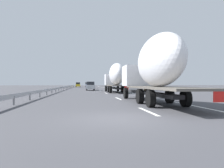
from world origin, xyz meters
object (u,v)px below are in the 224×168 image
Objects in this scene: car_yellow_coupe at (78,85)px; car_silver_hatch at (90,86)px; car_white_van at (87,84)px; truck_trailing at (154,67)px; car_blue_sedan at (89,85)px; road_sign at (113,81)px; truck_lead at (116,76)px.

car_yellow_coupe reaches higher than car_silver_hatch.
truck_trailing is at bearing -177.50° from car_white_van.
car_white_van is 33.74m from car_blue_sedan.
car_white_van is at bearing 0.17° from car_blue_sedan.
car_white_van is at bearing 2.50° from truck_trailing.
car_silver_hatch is at bearing 155.21° from road_sign.
car_silver_hatch is (-54.30, 0.07, -0.07)m from car_white_van.
car_yellow_coupe is 25.82m from road_sign.
truck_lead reaches higher than car_yellow_coupe.
car_silver_hatch is at bearing 179.53° from car_blue_sedan.
car_silver_hatch is at bearing 179.93° from car_white_van.
truck_lead is at bearing -176.78° from car_white_van.
car_blue_sedan reaches higher than car_yellow_coupe.
truck_lead is 31.25m from car_blue_sedan.
truck_lead reaches higher than car_white_van.
car_silver_hatch is (10.46, 3.71, -1.64)m from truck_lead.
road_sign is at bearing -156.09° from car_yellow_coupe.
car_yellow_coupe is 0.85× the size of car_silver_hatch.
road_sign is at bearing -24.79° from car_silver_hatch.
car_yellow_coupe is at bearing 166.94° from car_white_van.
truck_trailing is 67.78m from car_yellow_coupe.
truck_trailing is 49.74m from car_blue_sedan.
car_blue_sedan is (-17.77, -3.81, 0.03)m from car_yellow_coupe.
truck_trailing is 2.91× the size of car_blue_sedan.
car_white_van is 54.30m from car_silver_hatch.
road_sign is (-23.57, -10.45, 1.33)m from car_yellow_coupe.
car_blue_sedan is at bearing -0.47° from car_silver_hatch.
truck_lead is 49.35m from car_yellow_coupe.
truck_lead reaches higher than car_blue_sedan.
truck_trailing is 29.32m from car_silver_hatch.
car_blue_sedan reaches higher than car_silver_hatch.
truck_lead is 0.87× the size of truck_trailing.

